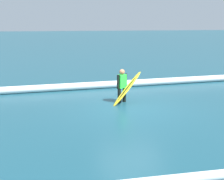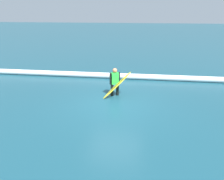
{
  "view_description": "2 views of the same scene",
  "coord_description": "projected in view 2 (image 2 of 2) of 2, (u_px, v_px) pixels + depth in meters",
  "views": [
    {
      "loc": [
        3.06,
        10.78,
        3.28
      ],
      "look_at": [
        0.77,
        -0.11,
        0.73
      ],
      "focal_mm": 48.56,
      "sensor_mm": 36.0,
      "label": 1
    },
    {
      "loc": [
        -1.5,
        8.11,
        3.75
      ],
      "look_at": [
        0.03,
        0.56,
        0.84
      ],
      "focal_mm": 32.16,
      "sensor_mm": 36.0,
      "label": 2
    }
  ],
  "objects": [
    {
      "name": "surfer",
      "position": [
        115.0,
        81.0,
        9.65
      ],
      "size": [
        0.47,
        0.34,
        1.38
      ],
      "rotation": [
        0.0,
        0.0,
        0.5
      ],
      "color": "black",
      "rests_on": "ground_plane"
    },
    {
      "name": "ground_plane",
      "position": [
        115.0,
        103.0,
        9.04
      ],
      "size": [
        181.04,
        181.04,
        0.0
      ],
      "primitive_type": "plane",
      "color": "#184756"
    },
    {
      "name": "surfboard",
      "position": [
        117.0,
        85.0,
        9.42
      ],
      "size": [
        1.36,
        0.78,
        1.28
      ],
      "color": "yellow",
      "rests_on": "ground_plane"
    },
    {
      "name": "wave_crest_foreground",
      "position": [
        80.0,
        74.0,
        12.78
      ],
      "size": [
        22.38,
        1.82,
        0.34
      ],
      "primitive_type": "cylinder",
      "rotation": [
        0.0,
        1.57,
        0.07
      ],
      "color": "white",
      "rests_on": "ground_plane"
    }
  ]
}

